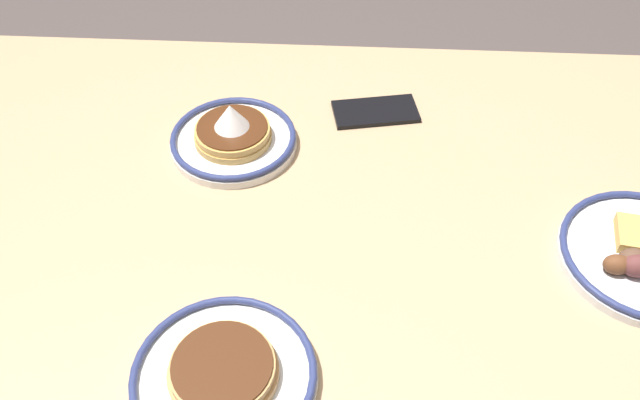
% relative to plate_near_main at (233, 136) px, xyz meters
% --- Properties ---
extents(dining_table, '(1.41, 0.97, 0.73)m').
position_rel_plate_near_main_xyz_m(dining_table, '(-0.11, 0.19, -0.09)').
color(dining_table, tan).
rests_on(dining_table, ground_plane).
extents(plate_near_main, '(0.21, 0.21, 0.08)m').
position_rel_plate_near_main_xyz_m(plate_near_main, '(0.00, 0.00, 0.00)').
color(plate_near_main, white).
rests_on(plate_near_main, dining_table).
extents(plate_center_pancakes, '(0.23, 0.23, 0.04)m').
position_rel_plate_near_main_xyz_m(plate_center_pancakes, '(-0.05, 0.43, -0.00)').
color(plate_center_pancakes, white).
rests_on(plate_center_pancakes, dining_table).
extents(cell_phone, '(0.16, 0.10, 0.01)m').
position_rel_plate_near_main_xyz_m(cell_phone, '(-0.23, -0.10, -0.02)').
color(cell_phone, black).
rests_on(cell_phone, dining_table).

